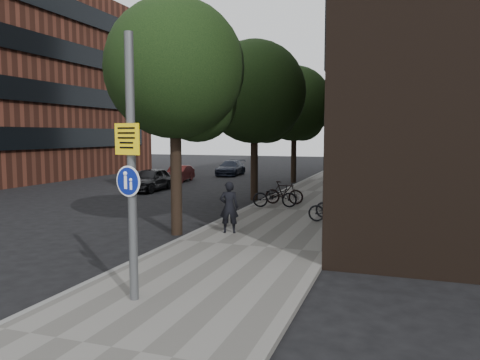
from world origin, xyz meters
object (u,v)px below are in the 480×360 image
at_px(pedestrian, 229,207).
at_px(parked_car_near, 151,179).
at_px(signpost, 132,168).
at_px(parked_bike_facade_near, 333,209).

height_order(pedestrian, parked_car_near, pedestrian).
bearing_deg(signpost, parked_car_near, 130.34).
xyz_separation_m(parked_bike_facade_near, parked_car_near, (-11.38, 7.06, 0.08)).
relative_size(pedestrian, parked_car_near, 0.43).
height_order(pedestrian, parked_bike_facade_near, pedestrian).
bearing_deg(signpost, parked_bike_facade_near, 86.21).
height_order(signpost, parked_car_near, signpost).
distance_m(signpost, parked_bike_facade_near, 9.67).
bearing_deg(parked_car_near, signpost, -62.01).
bearing_deg(parked_car_near, parked_bike_facade_near, -32.59).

